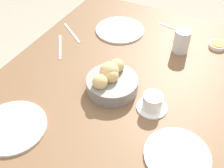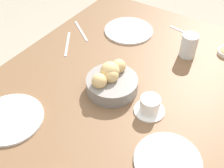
% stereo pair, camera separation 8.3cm
% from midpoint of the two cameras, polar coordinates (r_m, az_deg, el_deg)
% --- Properties ---
extents(dining_table, '(1.26, 1.06, 0.76)m').
position_cam_midpoint_polar(dining_table, '(1.19, 5.62, -3.60)').
color(dining_table, brown).
rests_on(dining_table, ground_plane).
extents(bread_basket, '(0.20, 0.20, 0.11)m').
position_cam_midpoint_polar(bread_basket, '(1.08, 2.05, 0.54)').
color(bread_basket, gray).
rests_on(bread_basket, dining_table).
extents(plate_near_left, '(0.24, 0.24, 0.01)m').
position_cam_midpoint_polar(plate_near_left, '(1.43, 5.09, 10.73)').
color(plate_near_left, white).
rests_on(plate_near_left, dining_table).
extents(plate_near_right, '(0.24, 0.24, 0.01)m').
position_cam_midpoint_polar(plate_near_right, '(1.05, -17.90, -6.79)').
color(plate_near_right, white).
rests_on(plate_near_right, dining_table).
extents(plate_far_center, '(0.21, 0.21, 0.01)m').
position_cam_midpoint_polar(plate_far_center, '(0.92, 13.87, -15.04)').
color(plate_far_center, white).
rests_on(plate_far_center, dining_table).
extents(water_tumbler, '(0.07, 0.07, 0.11)m').
position_cam_midpoint_polar(water_tumbler, '(1.29, 17.13, 7.42)').
color(water_tumbler, silver).
rests_on(water_tumbler, dining_table).
extents(coffee_cup, '(0.11, 0.11, 0.06)m').
position_cam_midpoint_polar(coffee_cup, '(1.02, 10.01, -4.44)').
color(coffee_cup, white).
rests_on(coffee_cup, dining_table).
extents(fork_silver, '(0.17, 0.12, 0.00)m').
position_cam_midpoint_polar(fork_silver, '(1.35, -7.31, 8.06)').
color(fork_silver, '#B7B7BC').
rests_on(fork_silver, dining_table).
extents(knife_silver, '(0.12, 0.16, 0.00)m').
position_cam_midpoint_polar(knife_silver, '(1.44, -4.67, 10.69)').
color(knife_silver, '#B7B7BC').
rests_on(knife_silver, dining_table).
extents(spoon_coffee, '(0.03, 0.14, 0.00)m').
position_cam_midpoint_polar(spoon_coffee, '(1.48, 15.69, 10.21)').
color(spoon_coffee, '#B7B7BC').
rests_on(spoon_coffee, dining_table).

